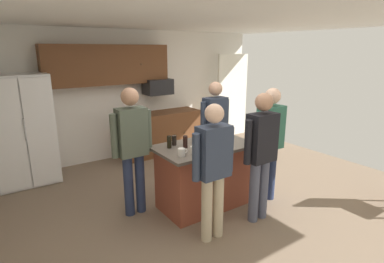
{
  "coord_description": "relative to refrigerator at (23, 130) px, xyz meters",
  "views": [
    {
      "loc": [
        -2.43,
        -3.21,
        2.21
      ],
      "look_at": [
        -0.01,
        0.34,
        1.05
      ],
      "focal_mm": 28.49,
      "sensor_mm": 36.0,
      "label": 1
    }
  ],
  "objects": [
    {
      "name": "floor",
      "position": [
        2.0,
        -2.38,
        -0.92
      ],
      "size": [
        7.04,
        7.04,
        0.0
      ],
      "primitive_type": "plane",
      "color": "#7F6B56",
      "rests_on": "ground"
    },
    {
      "name": "french_door_window_panel",
      "position": [
        4.6,
        0.02,
        0.18
      ],
      "size": [
        0.9,
        0.06,
        2.0
      ],
      "primitive_type": "cube",
      "color": "white",
      "rests_on": "ground"
    },
    {
      "name": "mug_blue_stoneware",
      "position": [
        1.68,
        -2.55,
        0.05
      ],
      "size": [
        0.13,
        0.09,
        0.09
      ],
      "color": "white",
      "rests_on": "kitchen_island"
    },
    {
      "name": "tumbler_amber",
      "position": [
        1.53,
        -2.18,
        0.09
      ],
      "size": [
        0.06,
        0.06,
        0.17
      ],
      "color": "black",
      "rests_on": "kitchen_island"
    },
    {
      "name": "ceiling",
      "position": [
        2.0,
        -2.38,
        1.68
      ],
      "size": [
        7.04,
        7.04,
        0.0
      ],
      "primitive_type": "plane",
      "color": "white"
    },
    {
      "name": "mug_ceramic_white",
      "position": [
        1.49,
        -2.55,
        0.06
      ],
      "size": [
        0.13,
        0.09,
        0.1
      ],
      "color": "white",
      "rests_on": "kitchen_island"
    },
    {
      "name": "cabinet_run_lower",
      "position": [
        2.6,
        0.1,
        -0.47
      ],
      "size": [
        1.8,
        0.63,
        0.9
      ],
      "color": "brown",
      "rests_on": "ground"
    },
    {
      "name": "back_wall",
      "position": [
        2.0,
        0.42,
        0.38
      ],
      "size": [
        6.4,
        0.1,
        2.6
      ],
      "primitive_type": "cube",
      "color": "white",
      "rests_on": "ground"
    },
    {
      "name": "glass_dark_ale",
      "position": [
        2.26,
        -2.3,
        0.08
      ],
      "size": [
        0.07,
        0.07,
        0.14
      ],
      "color": "black",
      "rests_on": "kitchen_island"
    },
    {
      "name": "person_elder_center",
      "position": [
        2.37,
        -3.05,
        0.07
      ],
      "size": [
        0.57,
        0.22,
        1.7
      ],
      "rotation": [
        0.0,
        0.0,
        2.05
      ],
      "color": "#4C5166",
      "rests_on": "ground"
    },
    {
      "name": "glass_pilsner",
      "position": [
        1.65,
        -2.11,
        0.07
      ],
      "size": [
        0.07,
        0.07,
        0.14
      ],
      "color": "black",
      "rests_on": "kitchen_island"
    },
    {
      "name": "person_guest_by_door",
      "position": [
        1.08,
        -1.98,
        0.1
      ],
      "size": [
        0.57,
        0.23,
        1.75
      ],
      "rotation": [
        0.0,
        0.0,
        -0.37
      ],
      "color": "#232D4C",
      "rests_on": "ground"
    },
    {
      "name": "kitchen_island",
      "position": [
        1.99,
        -2.34,
        -0.45
      ],
      "size": [
        1.37,
        0.83,
        0.92
      ],
      "color": "brown",
      "rests_on": "ground"
    },
    {
      "name": "glass_short_whisky",
      "position": [
        1.71,
        -2.29,
        0.09
      ],
      "size": [
        0.06,
        0.06,
        0.16
      ],
      "color": "black",
      "rests_on": "kitchen_island"
    },
    {
      "name": "microwave_over_range",
      "position": [
        2.6,
        0.12,
        0.53
      ],
      "size": [
        0.56,
        0.4,
        0.32
      ],
      "primitive_type": "cube",
      "color": "black"
    },
    {
      "name": "person_host_foreground",
      "position": [
        2.86,
        -2.75,
        0.06
      ],
      "size": [
        0.57,
        0.22,
        1.7
      ],
      "rotation": [
        0.0,
        0.0,
        2.7
      ],
      "color": "#232D4C",
      "rests_on": "ground"
    },
    {
      "name": "person_guest_right",
      "position": [
        1.6,
        -3.05,
        0.03
      ],
      "size": [
        0.57,
        0.22,
        1.65
      ],
      "rotation": [
        0.0,
        0.0,
        1.06
      ],
      "color": "tan",
      "rests_on": "ground"
    },
    {
      "name": "glass_stout_tall",
      "position": [
        1.97,
        -2.23,
        0.09
      ],
      "size": [
        0.07,
        0.07,
        0.16
      ],
      "color": "black",
      "rests_on": "kitchen_island"
    },
    {
      "name": "refrigerator",
      "position": [
        0.0,
        0.0,
        0.0
      ],
      "size": [
        0.93,
        0.76,
        1.84
      ],
      "color": "white",
      "rests_on": "ground"
    },
    {
      "name": "cabinet_run_upper",
      "position": [
        1.6,
        0.22,
        1.01
      ],
      "size": [
        2.4,
        0.38,
        0.75
      ],
      "color": "brown"
    },
    {
      "name": "person_guest_left",
      "position": [
        2.65,
        -1.75,
        0.07
      ],
      "size": [
        0.57,
        0.23,
        1.71
      ],
      "rotation": [
        0.0,
        0.0,
        -2.41
      ],
      "color": "tan",
      "rests_on": "ground"
    }
  ]
}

